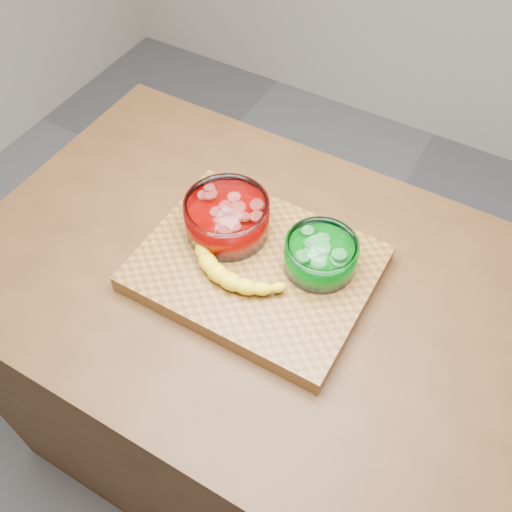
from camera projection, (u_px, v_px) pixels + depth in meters
The scene contains 6 objects.
ground at pixel (256, 437), 1.86m from camera, with size 3.50×3.50×0.00m, color #5A5A5E.
counter at pixel (256, 375), 1.51m from camera, with size 1.20×0.80×0.90m, color #482C15.
cutting_board at pixel (256, 268), 1.14m from camera, with size 0.45×0.35×0.04m, color brown.
bowl_red at pixel (227, 218), 1.14m from camera, with size 0.17×0.17×0.08m.
bowl_green at pixel (321, 255), 1.09m from camera, with size 0.14×0.14×0.07m.
banana at pixel (235, 262), 1.10m from camera, with size 0.26×0.15×0.04m, color yellow, non-canonical shape.
Camera 1 is at (0.34, -0.59, 1.83)m, focal length 40.00 mm.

